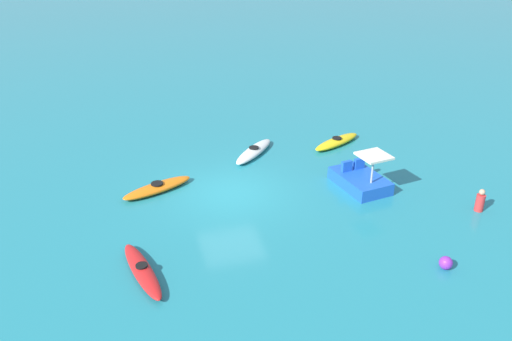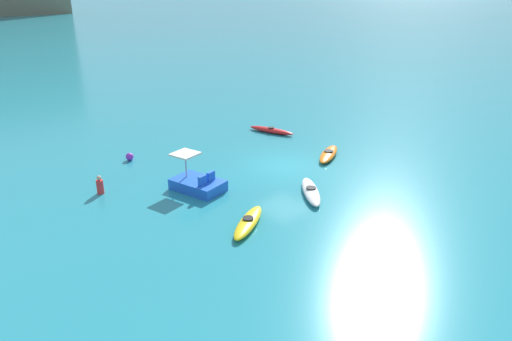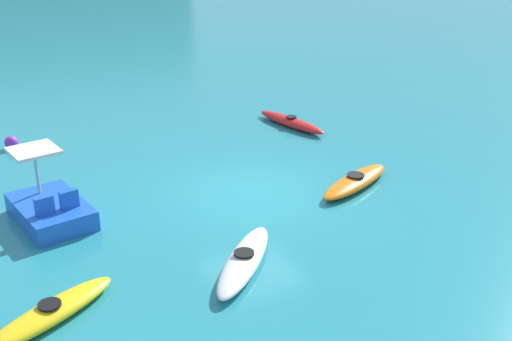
{
  "view_description": "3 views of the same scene",
  "coord_description": "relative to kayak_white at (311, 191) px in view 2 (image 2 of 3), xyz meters",
  "views": [
    {
      "loc": [
        3.72,
        17.52,
        9.77
      ],
      "look_at": [
        -1.07,
        -0.11,
        0.79
      ],
      "focal_mm": 36.54,
      "sensor_mm": 36.0,
      "label": 1
    },
    {
      "loc": [
        -17.48,
        -15.22,
        9.23
      ],
      "look_at": [
        -2.38,
        -0.3,
        0.5
      ],
      "focal_mm": 33.08,
      "sensor_mm": 36.0,
      "label": 2
    },
    {
      "loc": [
        -6.96,
        -13.98,
        7.3
      ],
      "look_at": [
        0.01,
        -0.21,
        0.76
      ],
      "focal_mm": 44.88,
      "sensor_mm": 36.0,
      "label": 3
    }
  ],
  "objects": [
    {
      "name": "kayak_orange",
      "position": [
        4.56,
        2.38,
        0.0
      ],
      "size": [
        3.0,
        1.9,
        0.37
      ],
      "color": "orange",
      "rests_on": "ground_plane"
    },
    {
      "name": "kayak_yellow",
      "position": [
        -4.06,
        -0.05,
        0.0
      ],
      "size": [
        2.92,
        1.98,
        0.37
      ],
      "color": "yellow",
      "rests_on": "ground_plane"
    },
    {
      "name": "person_near_shore",
      "position": [
        -6.69,
        6.97,
        0.22
      ],
      "size": [
        0.35,
        0.35,
        0.88
      ],
      "color": "red",
      "rests_on": "ground_plane"
    },
    {
      "name": "buoy_purple",
      "position": [
        -3.48,
        9.73,
        0.05
      ],
      "size": [
        0.42,
        0.42,
        0.42
      ],
      "primitive_type": "sphere",
      "color": "purple",
      "rests_on": "ground_plane"
    },
    {
      "name": "kayak_red",
      "position": [
        5.52,
        7.61,
        -0.0
      ],
      "size": [
        1.29,
        3.16,
        0.37
      ],
      "color": "red",
      "rests_on": "ground_plane"
    },
    {
      "name": "kayak_white",
      "position": [
        0.0,
        0.0,
        0.0
      ],
      "size": [
        2.58,
        2.75,
        0.37
      ],
      "color": "white",
      "rests_on": "ground_plane"
    },
    {
      "name": "pedal_boat_blue",
      "position": [
        -3.29,
        4.11,
        0.17
      ],
      "size": [
        1.89,
        2.64,
        1.68
      ],
      "color": "blue",
      "rests_on": "ground_plane"
    },
    {
      "name": "ground_plane",
      "position": [
        1.82,
        3.27,
        -0.16
      ],
      "size": [
        600.0,
        600.0,
        0.0
      ],
      "primitive_type": "plane",
      "color": "teal"
    }
  ]
}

